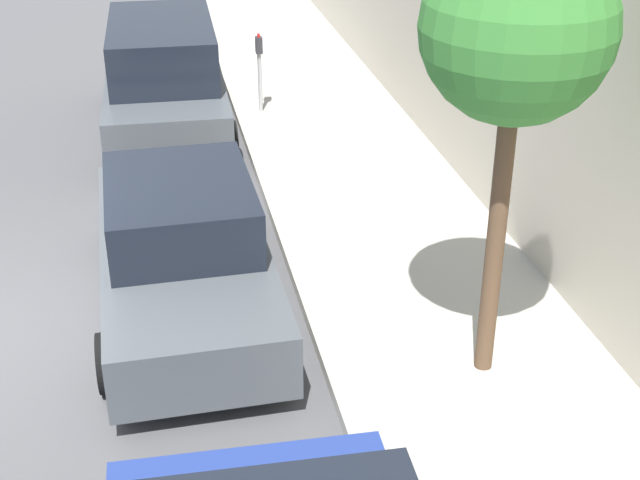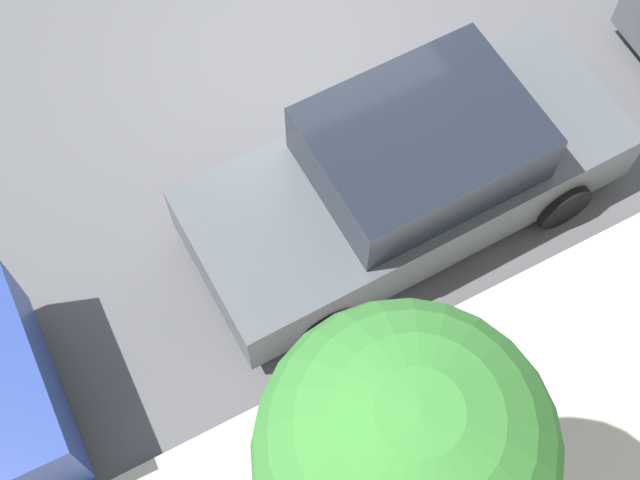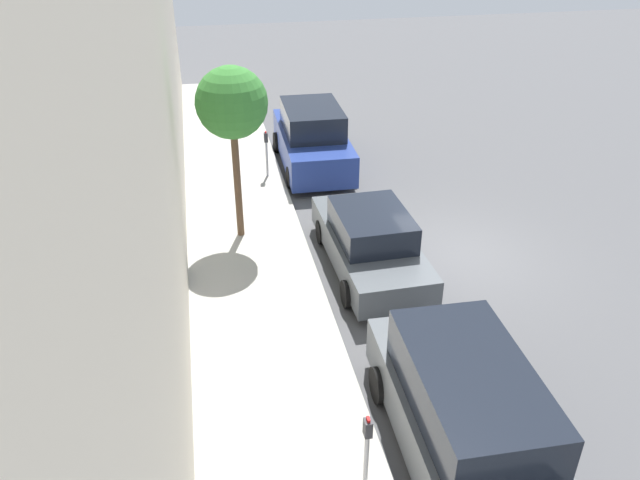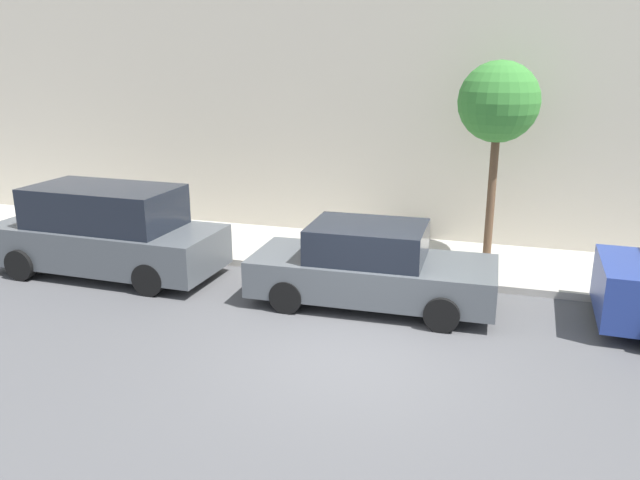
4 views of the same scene
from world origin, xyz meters
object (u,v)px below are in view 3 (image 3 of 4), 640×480
at_px(parking_meter_far, 367,445).
at_px(parked_suv_nearest, 312,139).
at_px(parked_sedan_second, 370,242).
at_px(street_tree, 232,104).
at_px(parked_minivan_third, 466,416).
at_px(parking_meter_near, 266,149).

bearing_deg(parking_meter_far, parked_suv_nearest, -97.18).
relative_size(parked_suv_nearest, parked_sedan_second, 1.07).
bearing_deg(street_tree, parking_meter_far, 97.97).
distance_m(parked_minivan_third, parking_meter_near, 11.37).
height_order(parked_minivan_third, parking_meter_near, parked_minivan_third).
xyz_separation_m(parked_minivan_third, parking_meter_near, (1.65, -11.25, 0.11)).
bearing_deg(parking_meter_far, street_tree, -82.03).
relative_size(parked_suv_nearest, street_tree, 1.13).
bearing_deg(street_tree, parked_suv_nearest, -121.79).
height_order(parked_suv_nearest, parking_meter_near, parked_suv_nearest).
distance_m(parking_meter_near, parking_meter_far, 11.56).
xyz_separation_m(parked_minivan_third, street_tree, (2.78, -7.74, 2.64)).
height_order(parked_suv_nearest, street_tree, street_tree).
bearing_deg(street_tree, parked_sedan_second, 145.00).
relative_size(parked_suv_nearest, parking_meter_far, 3.52).
distance_m(parked_sedan_second, parked_minivan_third, 5.75).
distance_m(parked_suv_nearest, parking_meter_far, 12.48).
bearing_deg(parked_sedan_second, parking_meter_far, 74.11).
xyz_separation_m(parked_suv_nearest, parking_meter_near, (1.56, 0.82, 0.10)).
height_order(parked_minivan_third, parking_meter_far, parked_minivan_third).
height_order(parking_meter_near, parking_meter_far, parking_meter_near).
bearing_deg(parking_meter_far, parked_sedan_second, -105.89).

